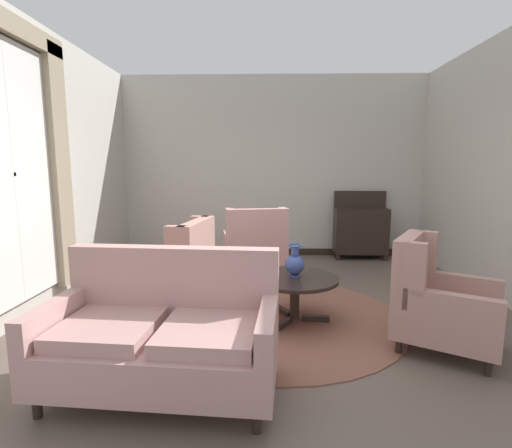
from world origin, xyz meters
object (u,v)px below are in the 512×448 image
coffee_table (295,285)px  sideboard (361,230)px  armchair_near_sideboard (255,249)px  armchair_foreground_right (437,302)px  porcelain_vase (295,263)px  settee (163,335)px  armchair_beside_settee (174,275)px

coffee_table → sideboard: bearing=64.1°
armchair_near_sideboard → armchair_foreground_right: bearing=118.3°
porcelain_vase → settee: 1.64m
coffee_table → armchair_near_sideboard: 1.53m
armchair_beside_settee → sideboard: 3.71m
porcelain_vase → settee: bearing=-129.2°
armchair_foreground_right → sideboard: sideboard is taller
sideboard → armchair_beside_settee: bearing=-135.5°
armchair_near_sideboard → porcelain_vase: bearing=96.3°
settee → armchair_near_sideboard: bearing=82.3°
armchair_foreground_right → armchair_near_sideboard: (-1.66, 2.02, 0.02)m
porcelain_vase → settee: size_ratio=0.20×
armchair_foreground_right → sideboard: 3.35m
armchair_beside_settee → armchair_near_sideboard: bearing=155.1°
settee → armchair_near_sideboard: size_ratio=1.60×
coffee_table → armchair_beside_settee: bearing=171.6°
armchair_beside_settee → sideboard: bearing=142.8°
armchair_foreground_right → coffee_table: bearing=95.7°
settee → armchair_foreground_right: (2.23, 0.69, 0.02)m
settee → armchair_near_sideboard: 2.77m
settee → armchair_foreground_right: bearing=21.4°
coffee_table → sideboard: sideboard is taller
armchair_foreground_right → porcelain_vase: bearing=95.2°
porcelain_vase → armchair_near_sideboard: size_ratio=0.32×
coffee_table → armchair_near_sideboard: bearing=107.3°
coffee_table → armchair_beside_settee: size_ratio=0.86×
coffee_table → armchair_foreground_right: 1.33m
armchair_foreground_right → sideboard: bearing=27.9°
armchair_beside_settee → sideboard: sideboard is taller
armchair_near_sideboard → sideboard: (1.81, 1.33, 0.07)m
porcelain_vase → armchair_beside_settee: (-1.29, 0.18, -0.19)m
porcelain_vase → settee: (-1.03, -1.26, -0.21)m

